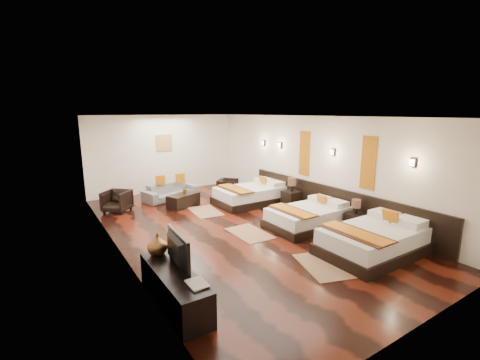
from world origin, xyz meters
TOP-DOWN VIEW (x-y plane):
  - floor at (0.00, 0.00)m, footprint 5.50×9.50m
  - ceiling at (0.00, 0.00)m, footprint 5.50×9.50m
  - back_wall at (0.00, 4.75)m, footprint 5.50×0.01m
  - left_wall at (-2.75, 0.00)m, footprint 0.01×9.50m
  - right_wall at (2.75, 0.00)m, footprint 0.01×9.50m
  - headboard_panel at (2.71, -0.80)m, footprint 0.08×6.60m
  - bed_near at (1.70, -2.93)m, footprint 2.27×1.43m
  - bed_mid at (1.70, -1.01)m, footprint 2.08×1.31m
  - bed_far at (1.70, 1.60)m, footprint 2.21×1.39m
  - nightstand_a at (2.44, -1.86)m, footprint 0.41×0.41m
  - nightstand_b at (2.44, 0.49)m, footprint 0.48×0.48m
  - jute_mat_near at (0.37, -2.76)m, footprint 1.08×1.37m
  - jute_mat_mid at (0.16, -0.58)m, footprint 0.76×1.21m
  - jute_mat_far at (0.06, 1.60)m, footprint 0.87×1.27m
  - tv_console at (-2.50, -2.41)m, footprint 0.50×1.80m
  - tv at (-2.45, -2.27)m, footprint 0.19×0.95m
  - book at (-2.50, -2.97)m, footprint 0.25×0.34m
  - figurine at (-2.50, -1.69)m, footprint 0.38×0.38m
  - sofa at (-0.27, 3.51)m, footprint 2.01×1.19m
  - armchair_left at (-2.14, 3.01)m, footprint 0.99×0.99m
  - armchair_right at (1.57, 2.83)m, footprint 0.93×0.93m
  - coffee_table at (-0.27, 2.46)m, footprint 1.11×0.83m
  - table_plant at (-0.18, 2.53)m, footprint 0.25×0.22m
  - orange_panel_a at (2.73, -1.90)m, footprint 0.04×0.40m
  - orange_panel_b at (2.73, 0.30)m, footprint 0.04×0.40m
  - sconce_near at (2.70, -3.00)m, footprint 0.07×0.12m
  - sconce_mid at (2.70, -0.80)m, footprint 0.07×0.12m
  - sconce_far at (2.70, 1.40)m, footprint 0.07×0.12m
  - sconce_lounge at (2.70, 2.30)m, footprint 0.07×0.12m
  - gold_artwork at (0.00, 4.73)m, footprint 0.60×0.04m

SIDE VIEW (x-z plane):
  - floor at x=0.00m, z-range -0.01..0.01m
  - jute_mat_near at x=0.37m, z-range 0.00..0.01m
  - jute_mat_mid at x=0.16m, z-range 0.00..0.01m
  - jute_mat_far at x=0.06m, z-range 0.00..0.01m
  - coffee_table at x=-0.27m, z-range 0.00..0.40m
  - bed_mid at x=1.70m, z-range -0.13..0.67m
  - tv_console at x=-2.50m, z-range 0.00..0.55m
  - sofa at x=-0.27m, z-range 0.00..0.55m
  - nightstand_a at x=2.44m, z-range -0.12..0.69m
  - bed_far at x=1.70m, z-range -0.13..0.71m
  - bed_near at x=1.70m, z-range -0.14..0.73m
  - armchair_right at x=1.57m, z-range 0.00..0.61m
  - armchair_left at x=-2.14m, z-range 0.00..0.65m
  - nightstand_b at x=2.44m, z-range -0.14..0.81m
  - headboard_panel at x=2.71m, z-range 0.00..0.90m
  - table_plant at x=-0.18m, z-range 0.40..0.65m
  - book at x=-2.50m, z-range 0.55..0.58m
  - figurine at x=-2.50m, z-range 0.55..0.92m
  - tv at x=-2.45m, z-range 0.55..1.09m
  - back_wall at x=0.00m, z-range 0.00..2.80m
  - left_wall at x=-2.75m, z-range 0.00..2.80m
  - right_wall at x=2.75m, z-range 0.00..2.80m
  - orange_panel_a at x=2.73m, z-range 1.05..2.35m
  - orange_panel_b at x=2.73m, z-range 1.05..2.35m
  - gold_artwork at x=0.00m, z-range 1.50..2.10m
  - sconce_near at x=2.70m, z-range 1.76..1.94m
  - sconce_mid at x=2.70m, z-range 1.76..1.94m
  - sconce_far at x=2.70m, z-range 1.76..1.94m
  - sconce_lounge at x=2.70m, z-range 1.76..1.94m
  - ceiling at x=0.00m, z-range 2.79..2.80m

